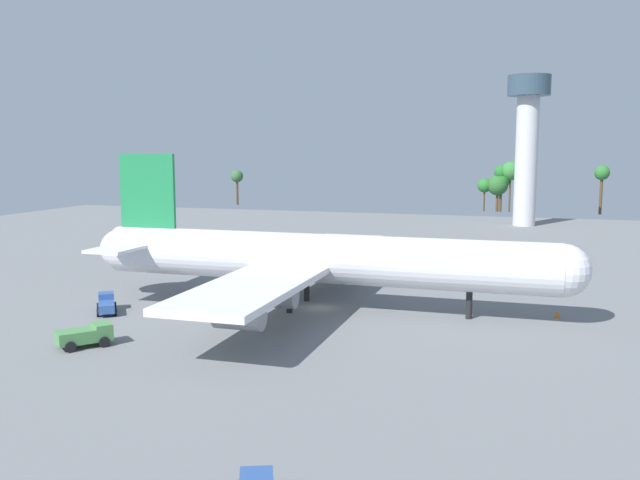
% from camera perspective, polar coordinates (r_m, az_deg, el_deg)
% --- Properties ---
extents(ground_plane, '(235.18, 235.18, 0.00)m').
position_cam_1_polar(ground_plane, '(80.54, -0.00, -5.69)').
color(ground_plane, slate).
extents(cargo_airplane, '(58.80, 52.67, 17.91)m').
position_cam_1_polar(cargo_airplane, '(79.50, -0.23, -1.60)').
color(cargo_airplane, silver).
rests_on(cargo_airplane, ground_plane).
extents(cargo_loader, '(4.90, 5.22, 2.05)m').
position_cam_1_polar(cargo_loader, '(68.69, -18.97, -7.51)').
color(cargo_loader, '#4C8C4C').
rests_on(cargo_loader, ground_plane).
extents(pushback_tractor, '(4.34, 5.21, 2.02)m').
position_cam_1_polar(pushback_tractor, '(81.94, -17.39, -5.09)').
color(pushback_tractor, '#2D5193').
rests_on(pushback_tractor, ground_plane).
extents(safety_cone_nose, '(0.59, 0.59, 0.84)m').
position_cam_1_polar(safety_cone_nose, '(80.39, 19.18, -5.84)').
color(safety_cone_nose, orange).
rests_on(safety_cone_nose, ground_plane).
extents(control_tower, '(9.96, 9.96, 35.71)m').
position_cam_1_polar(control_tower, '(171.86, 16.90, 8.43)').
color(control_tower, silver).
rests_on(control_tower, ground_plane).
extents(tree_line_backdrop, '(132.52, 6.06, 14.77)m').
position_cam_1_polar(tree_line_backdrop, '(207.72, 16.13, 4.95)').
color(tree_line_backdrop, '#51381E').
rests_on(tree_line_backdrop, ground_plane).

